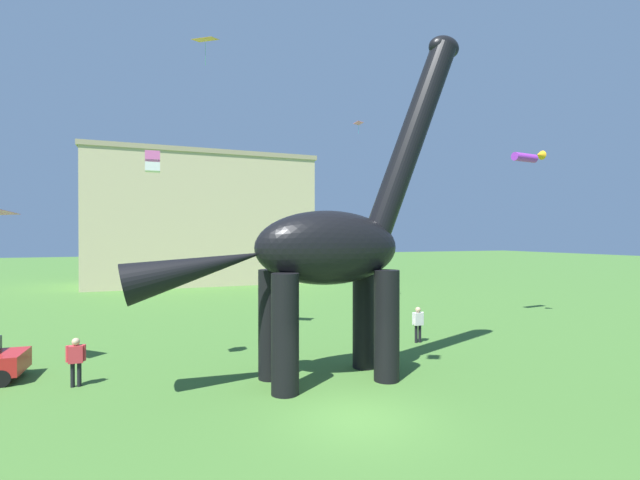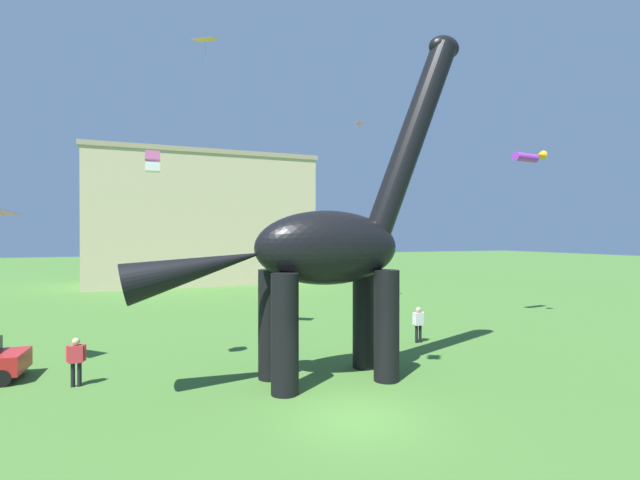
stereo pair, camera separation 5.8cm
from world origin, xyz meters
TOP-DOWN VIEW (x-y plane):
  - ground_plane at (0.00, 0.00)m, footprint 240.00×240.00m
  - dinosaur_sculpture at (0.52, 3.58)m, footprint 12.98×2.75m
  - person_photographer at (7.01, 7.30)m, footprint 0.67×0.29m
  - person_near_flyer at (-8.04, 6.10)m, footprint 0.65×0.29m
  - kite_mid_right at (17.05, 10.02)m, footprint 1.99×1.75m
  - kite_drifting at (-5.47, 6.39)m, footprint 0.54×0.54m
  - kite_high_left at (9.73, 19.47)m, footprint 0.84×0.74m
  - kite_high_right at (-3.01, 10.20)m, footprint 1.34×1.29m
  - background_building_block at (0.52, 41.84)m, footprint 24.45×11.41m

SIDE VIEW (x-z plane):
  - ground_plane at x=0.00m, z-range 0.00..0.00m
  - person_near_flyer at x=-8.04m, z-range 0.18..1.91m
  - person_photographer at x=7.01m, z-range 0.19..1.97m
  - dinosaur_sculpture at x=0.52m, z-range -1.88..11.69m
  - background_building_block at x=0.52m, z-range 0.01..14.54m
  - kite_drifting at x=-5.47m, z-range 7.79..8.54m
  - kite_mid_right at x=17.05m, z-range 10.10..10.67m
  - kite_high_left at x=9.73m, z-range 13.64..14.51m
  - kite_high_right at x=-3.01m, z-range 14.04..15.38m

